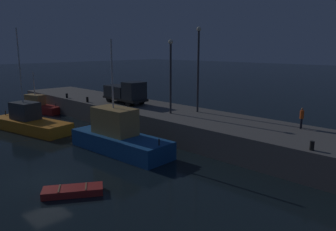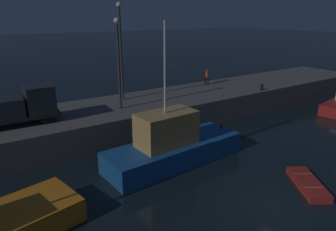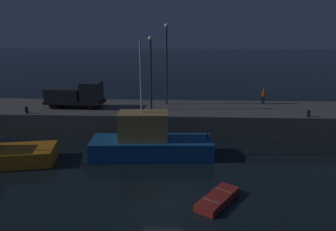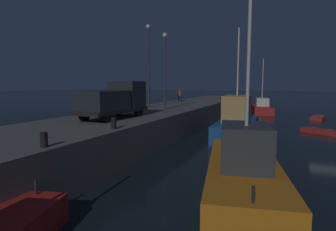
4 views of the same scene
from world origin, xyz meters
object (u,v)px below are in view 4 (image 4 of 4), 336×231
lamp_post_west (165,65)px  utility_truck (115,100)px  dinghy_orange_near (318,118)px  dinghy_red_small (321,131)px  fishing_boat_orange (237,123)px  dockworker (180,94)px  lamp_post_east (148,60)px  bollard_central (221,99)px  bollard_west (44,140)px  fishing_boat_blue (262,107)px  bollard_east (114,123)px  fishing_boat_white (244,168)px

lamp_post_west → utility_truck: (-7.60, 0.47, -2.88)m
dinghy_orange_near → dinghy_red_small: (-11.70, 0.74, 0.00)m
fishing_boat_orange → utility_truck: 11.02m
dinghy_red_small → dockworker: dockworker is taller
lamp_post_east → bollard_central: bearing=-19.3°
fishing_boat_orange → dinghy_red_small: fishing_boat_orange is taller
bollard_central → fishing_boat_orange: bearing=-162.1°
bollard_west → lamp_post_east: bearing=14.6°
fishing_boat_blue → lamp_post_east: lamp_post_east is taller
dinghy_orange_near → utility_truck: bearing=148.9°
fishing_boat_orange → bollard_east: 12.94m
dinghy_red_small → dockworker: bearing=68.9°
fishing_boat_white → bollard_east: fishing_boat_white is taller
fishing_boat_white → bollard_west: (-4.62, 6.81, 1.57)m
bollard_west → bollard_east: size_ratio=0.94×
fishing_boat_blue → fishing_boat_orange: 22.21m
fishing_boat_white → bollard_west: size_ratio=18.04×
fishing_boat_orange → dinghy_orange_near: bearing=-25.0°
dinghy_orange_near → bollard_west: size_ratio=6.58×
fishing_boat_orange → dinghy_orange_near: size_ratio=2.56×
bollard_central → fishing_boat_white: bearing=-165.3°
dinghy_orange_near → lamp_post_west: 23.01m
bollard_east → fishing_boat_blue: bearing=-7.8°
utility_truck → fishing_boat_white: bearing=-113.3°
bollard_west → bollard_central: bollard_central is taller
dockworker → fishing_boat_orange: bearing=-139.2°
fishing_boat_white → lamp_post_west: (11.69, 8.99, 5.45)m
fishing_boat_white → fishing_boat_orange: size_ratio=1.07×
bollard_central → bollard_east: bollard_east is taller
fishing_boat_orange → bollard_east: bearing=159.3°
bollard_central → lamp_post_west: bearing=171.5°
fishing_boat_blue → fishing_boat_orange: bearing=179.6°
fishing_boat_orange → bollard_east: (-12.05, 4.54, 1.26)m
bollard_west → bollard_east: bollard_east is taller
dinghy_orange_near → dockworker: dockworker is taller
fishing_boat_blue → dinghy_orange_near: bearing=-127.6°
dinghy_red_small → bollard_central: bearing=51.1°
lamp_post_west → bollard_central: 15.12m
dinghy_red_small → bollard_east: 20.45m
utility_truck → bollard_east: (-3.96, -2.60, -0.98)m
fishing_boat_orange → bollard_west: 17.43m
fishing_boat_white → lamp_post_west: bearing=37.6°
dinghy_orange_near → lamp_post_east: (-15.53, 16.76, 6.79)m
utility_truck → bollard_west: 9.15m
utility_truck → bollard_east: 4.84m
fishing_boat_blue → utility_truck: size_ratio=1.51×
lamp_post_west → bollard_east: (-11.57, -2.13, -3.86)m
lamp_post_west → bollard_west: (-16.30, -2.18, -3.88)m
lamp_post_west → dockworker: bearing=14.1°
fishing_boat_blue → bollard_west: size_ratio=15.53×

